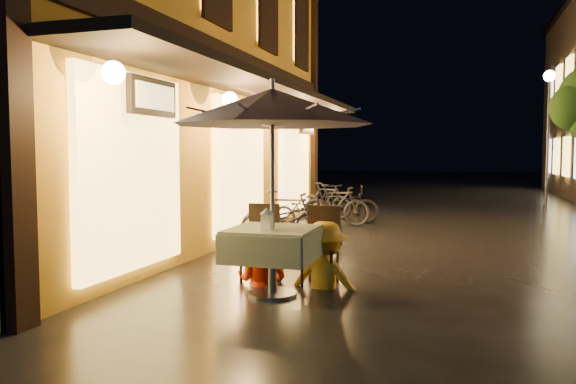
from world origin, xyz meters
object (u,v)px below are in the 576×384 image
(cafe_table, at_px, (272,245))
(bicycle_0, at_px, (291,219))
(person_orange, at_px, (262,226))
(patio_umbrella, at_px, (272,107))
(table_lantern, at_px, (267,218))
(person_yellow, at_px, (325,223))

(cafe_table, distance_m, bicycle_0, 3.48)
(person_orange, bearing_deg, cafe_table, 123.50)
(patio_umbrella, bearing_deg, table_lantern, -90.00)
(patio_umbrella, bearing_deg, person_yellow, 50.88)
(person_orange, distance_m, bicycle_0, 2.88)
(person_yellow, bearing_deg, cafe_table, 53.64)
(cafe_table, relative_size, person_yellow, 0.63)
(table_lantern, height_order, person_yellow, person_yellow)
(patio_umbrella, height_order, person_orange, patio_umbrella)
(table_lantern, bearing_deg, patio_umbrella, 90.00)
(table_lantern, bearing_deg, person_yellow, 58.19)
(patio_umbrella, xyz_separation_m, person_yellow, (0.48, 0.59, -1.37))
(bicycle_0, bearing_deg, patio_umbrella, -178.66)
(table_lantern, distance_m, person_orange, 0.83)
(person_orange, bearing_deg, person_yellow, -174.56)
(person_orange, distance_m, person_yellow, 0.81)
(table_lantern, xyz_separation_m, bicycle_0, (-0.81, 3.56, -0.45))
(person_yellow, bearing_deg, patio_umbrella, 53.64)
(table_lantern, height_order, bicycle_0, table_lantern)
(patio_umbrella, xyz_separation_m, table_lantern, (0.00, -0.18, -1.23))
(table_lantern, distance_m, bicycle_0, 3.68)
(person_yellow, xyz_separation_m, bicycle_0, (-1.29, 2.79, -0.31))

